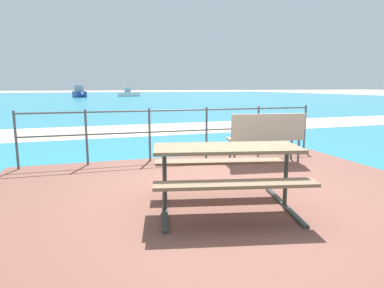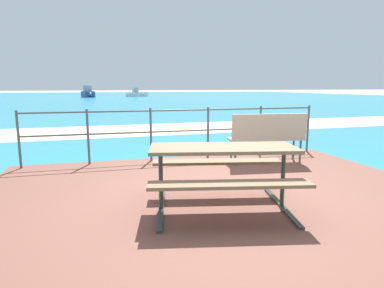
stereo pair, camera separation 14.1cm
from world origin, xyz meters
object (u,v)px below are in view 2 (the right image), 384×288
park_bench (268,134)px  picnic_table (223,162)px  boat_mid (88,93)px  boat_near (137,94)px

park_bench → picnic_table: bearing=57.6°
park_bench → boat_mid: (-4.65, 43.26, -0.06)m
park_bench → boat_mid: 43.51m
picnic_table → boat_near: boat_near is taller
picnic_table → park_bench: (1.66, 2.01, -0.01)m
picnic_table → boat_mid: (-2.98, 45.27, -0.07)m
park_bench → boat_mid: size_ratio=0.41×
boat_near → boat_mid: 7.21m
park_bench → boat_mid: boat_mid is taller
park_bench → boat_near: boat_near is taller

